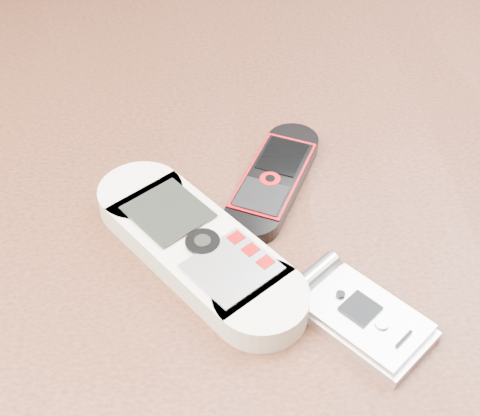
# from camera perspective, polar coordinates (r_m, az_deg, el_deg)

# --- Properties ---
(table) EXTENTS (1.20, 0.80, 0.75)m
(table) POSITION_cam_1_polar(r_m,az_deg,el_deg) (0.54, -0.53, -8.79)
(table) COLOR black
(table) RESTS_ON ground
(nokia_white) EXTENTS (0.16, 0.18, 0.02)m
(nokia_white) POSITION_cam_1_polar(r_m,az_deg,el_deg) (0.43, -3.74, -3.25)
(nokia_white) COLOR white
(nokia_white) RESTS_ON table
(nokia_black_red) EXTENTS (0.09, 0.13, 0.01)m
(nokia_black_red) POSITION_cam_1_polar(r_m,az_deg,el_deg) (0.48, 2.87, 2.47)
(nokia_black_red) COLOR black
(nokia_black_red) RESTS_ON table
(motorola_razr) EXTENTS (0.09, 0.10, 0.01)m
(motorola_razr) POSITION_cam_1_polar(r_m,az_deg,el_deg) (0.41, 10.42, -9.13)
(motorola_razr) COLOR silver
(motorola_razr) RESTS_ON table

